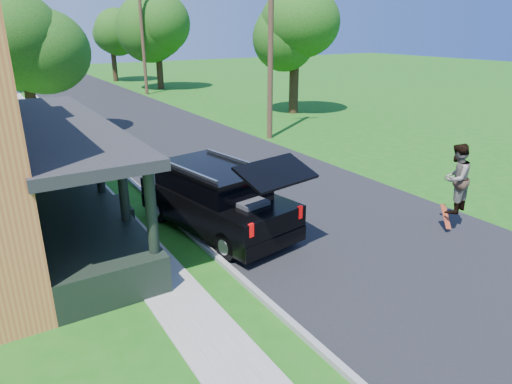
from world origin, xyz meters
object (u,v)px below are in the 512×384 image
skateboarder (456,178)px  utility_pole_near (271,27)px  black_suv (216,198)px  tree_right_near (295,28)px

skateboarder → utility_pole_near: (2.00, 12.52, 3.97)m
black_suv → skateboarder: bearing=-42.1°
tree_right_near → skateboarder: bearing=-112.5°
black_suv → utility_pole_near: utility_pole_near is taller
black_suv → skateboarder: (5.70, -3.59, 0.62)m
black_suv → skateboarder: size_ratio=2.86×
utility_pole_near → tree_right_near: bearing=64.6°
black_suv → tree_right_near: bearing=37.7°
skateboarder → utility_pole_near: utility_pole_near is taller
utility_pole_near → black_suv: bearing=-111.2°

